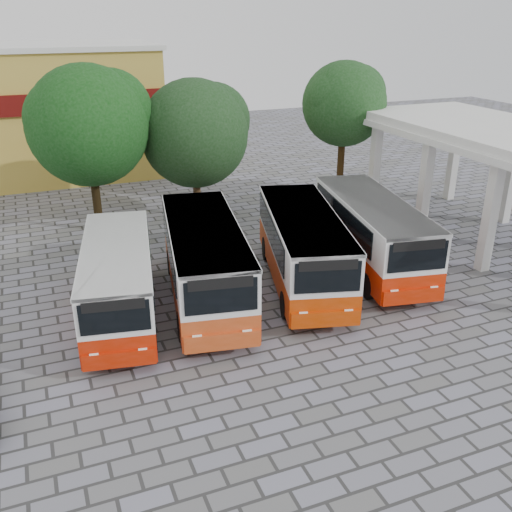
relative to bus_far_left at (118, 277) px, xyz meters
name	(u,v)px	position (x,y,z in m)	size (l,w,h in m)	color
ground	(343,324)	(7.18, -3.41, -1.58)	(90.00, 90.00, 0.00)	#606060
terminal_shelter	(511,141)	(17.68, 0.59, 3.33)	(6.80, 15.80, 5.40)	silver
bus_far_left	(118,277)	(0.00, 0.00, 0.00)	(3.60, 7.91, 2.73)	#BB1A00
bus_centre_left	(205,258)	(3.22, 0.10, 0.17)	(4.00, 8.77, 3.03)	#C14315
bus_centre_right	(303,245)	(7.25, 0.00, 0.14)	(4.60, 8.73, 2.98)	#BE3300
bus_far_right	(372,230)	(10.67, 0.39, 0.14)	(3.98, 8.64, 2.98)	#C01E00
tree_left	(89,122)	(0.58, 9.58, 3.82)	(6.02, 5.74, 8.08)	black
tree_middle	(195,130)	(5.83, 9.82, 3.02)	(5.83, 5.56, 7.20)	#49321C
tree_right	(345,101)	(14.42, 9.63, 4.02)	(4.91, 4.68, 7.80)	#39250F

